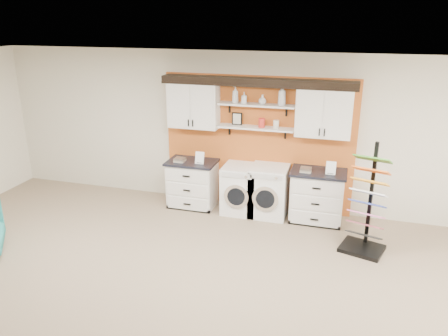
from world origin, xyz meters
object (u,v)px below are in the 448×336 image
(sample_rack, at_px, (366,218))
(base_cabinet_right, at_px, (317,196))
(base_cabinet_left, at_px, (193,183))
(washer, at_px, (241,189))
(dryer, at_px, (269,191))

(sample_rack, bearing_deg, base_cabinet_right, 149.56)
(base_cabinet_left, distance_m, base_cabinet_right, 2.26)
(base_cabinet_left, bearing_deg, washer, -0.21)
(base_cabinet_left, bearing_deg, dryer, -0.14)
(base_cabinet_left, relative_size, washer, 1.03)
(washer, bearing_deg, base_cabinet_left, 179.79)
(base_cabinet_right, bearing_deg, sample_rack, -46.89)
(sample_rack, bearing_deg, washer, 175.10)
(base_cabinet_left, distance_m, dryer, 1.43)
(washer, relative_size, dryer, 0.96)
(base_cabinet_right, xyz_separation_m, dryer, (-0.83, -0.00, -0.00))
(dryer, bearing_deg, base_cabinet_right, 0.23)
(base_cabinet_left, xyz_separation_m, dryer, (1.43, -0.00, 0.01))
(base_cabinet_right, height_order, sample_rack, sample_rack)
(washer, xyz_separation_m, sample_rack, (2.12, -0.83, 0.10))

